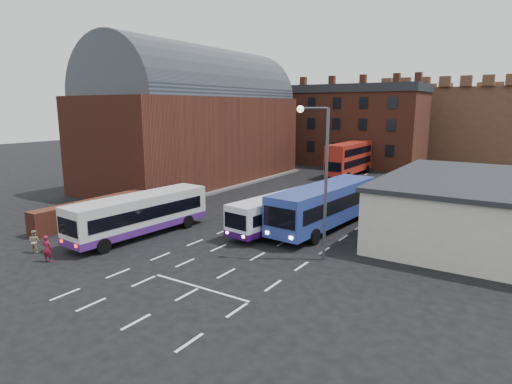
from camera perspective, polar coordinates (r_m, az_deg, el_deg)
The scene contains 13 objects.
ground at distance 27.57m, azimuth -11.44°, elevation -7.95°, with size 180.00×180.00×0.00m, color black.
railway_station at distance 52.04m, azimuth -7.93°, elevation 9.74°, with size 12.00×28.00×16.00m.
forecourt_wall at distance 36.07m, azimuth -20.99°, elevation -2.40°, with size 1.20×10.00×1.80m, color #602B1E.
cream_building at distance 33.38m, azimuth 26.29°, elevation -1.68°, with size 10.40×16.40×4.25m.
brick_terrace at distance 69.03m, azimuth 12.21°, elevation 8.19°, with size 22.00×10.00×11.00m, color brown.
castle_keep at distance 85.45m, azimuth 24.72°, elevation 8.31°, with size 22.00×22.00×12.00m, color brown.
bus_white_outbound at distance 31.10m, azimuth -15.23°, elevation -2.61°, with size 3.33×10.83×2.91m.
bus_white_inbound at distance 31.56m, azimuth 3.09°, elevation -2.39°, with size 3.37×9.63×2.57m.
bus_blue at distance 32.19m, azimuth 9.18°, elevation -1.49°, with size 3.79×12.18×3.27m.
bus_red_double at distance 57.87m, azimuth 12.34°, elevation 4.42°, with size 2.81×10.78×4.30m.
street_lamp at distance 24.89m, azimuth 8.64°, elevation 3.04°, with size 1.72×0.91×9.06m.
pedestrian_red at distance 28.13m, azimuth -26.10°, elevation -6.79°, with size 0.59×0.39×1.61m, color maroon.
pedestrian_beige at distance 30.23m, azimuth -27.45°, elevation -5.86°, with size 0.71×0.55×1.46m, color tan.
Camera 1 is at (18.35, -18.50, 9.01)m, focal length 30.00 mm.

